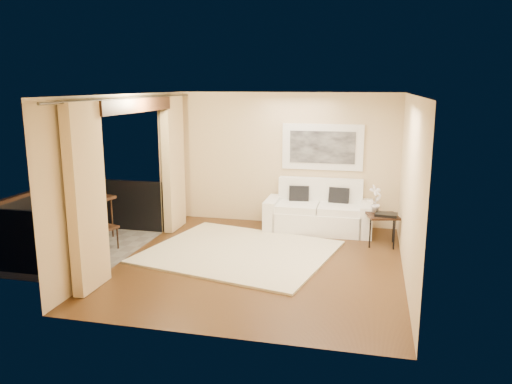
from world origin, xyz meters
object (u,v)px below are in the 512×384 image
(balcony_chair_far, at_px, (100,224))
(balcony_chair_near, at_px, (75,236))
(sofa, at_px, (319,213))
(orchid, at_px, (375,199))
(ice_bucket, at_px, (87,190))
(side_table, at_px, (383,218))
(bistro_table, at_px, (89,201))

(balcony_chair_far, xyz_separation_m, balcony_chair_near, (0.02, -0.79, 0.02))
(sofa, height_order, orchid, orchid)
(orchid, bearing_deg, ice_bucket, -170.02)
(side_table, xyz_separation_m, ice_bucket, (-5.40, -0.78, 0.42))
(bistro_table, bearing_deg, orchid, 11.82)
(balcony_chair_far, relative_size, balcony_chair_near, 0.97)
(orchid, relative_size, ice_bucket, 2.54)
(sofa, relative_size, orchid, 4.12)
(balcony_chair_near, bearing_deg, ice_bucket, 110.45)
(side_table, distance_m, ice_bucket, 5.47)
(sofa, distance_m, balcony_chair_near, 4.59)
(side_table, height_order, bistro_table, bistro_table)
(side_table, bearing_deg, balcony_chair_far, -163.03)
(sofa, distance_m, balcony_chair_far, 4.15)
(side_table, bearing_deg, balcony_chair_near, -154.65)
(orchid, relative_size, balcony_chair_far, 0.59)
(side_table, height_order, balcony_chair_near, balcony_chair_near)
(side_table, xyz_separation_m, balcony_chair_near, (-4.74, -2.25, 0.01))
(side_table, relative_size, ice_bucket, 3.12)
(orchid, distance_m, bistro_table, 5.25)
(bistro_table, bearing_deg, sofa, 21.86)
(sofa, xyz_separation_m, bistro_table, (-4.06, -1.63, 0.39))
(balcony_chair_near, bearing_deg, side_table, 21.49)
(side_table, xyz_separation_m, bistro_table, (-5.28, -0.93, 0.24))
(orchid, bearing_deg, balcony_chair_far, -160.94)
(balcony_chair_far, bearing_deg, balcony_chair_near, 107.98)
(balcony_chair_far, bearing_deg, orchid, -144.63)
(orchid, distance_m, balcony_chair_near, 5.19)
(ice_bucket, bearing_deg, sofa, 19.47)
(sofa, distance_m, bistro_table, 4.39)
(bistro_table, height_order, balcony_chair_far, balcony_chair_far)
(sofa, height_order, bistro_table, sofa)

